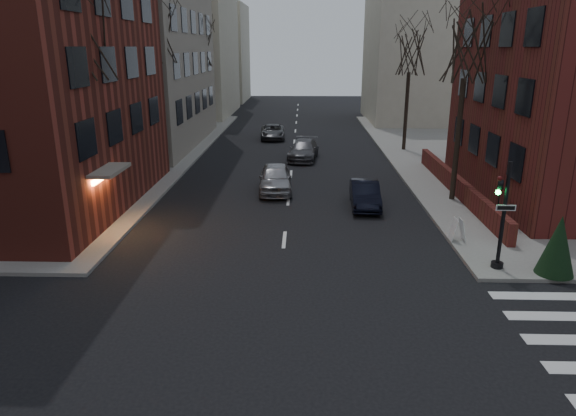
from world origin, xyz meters
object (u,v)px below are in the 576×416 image
object	(u,v)px
tree_right_a	(467,45)
car_lane_gray	(303,150)
parked_sedan	(365,194)
evergreen_shrub	(558,245)
car_lane_far	(273,132)
tree_left_a	(79,34)
sandwich_board	(458,229)
car_lane_silver	(275,178)
traffic_signal	(501,223)
streetlamp_near	(153,112)
tree_left_b	(156,31)
tree_left_c	(199,46)
tree_right_b	(410,52)
streetlamp_far	(211,87)

from	to	relation	value
tree_right_a	car_lane_gray	size ratio (longest dim) A/B	2.01
tree_right_a	parked_sedan	bearing A→B (deg)	-167.52
parked_sedan	evergreen_shrub	distance (m)	10.28
tree_right_a	car_lane_far	distance (m)	23.44
tree_left_a	sandwich_board	bearing A→B (deg)	-7.84
car_lane_silver	evergreen_shrub	size ratio (longest dim) A/B	2.08
traffic_signal	streetlamp_near	world-z (taller)	streetlamp_near
traffic_signal	car_lane_silver	bearing A→B (deg)	128.99
tree_left_b	car_lane_gray	distance (m)	12.91
tree_left_b	tree_left_c	distance (m)	14.03
evergreen_shrub	car_lane_silver	bearing A→B (deg)	133.32
tree_left_c	sandwich_board	world-z (taller)	tree_left_c
streetlamp_near	sandwich_board	size ratio (longest dim) A/B	6.46
tree_left_c	car_lane_far	bearing A→B (deg)	-20.48
tree_left_b	tree_right_b	distance (m)	18.64
parked_sedan	evergreen_shrub	xyz separation A→B (m)	(5.85, -8.44, 0.58)
tree_left_a	car_lane_far	distance (m)	25.65
streetlamp_far	sandwich_board	bearing A→B (deg)	-62.84
tree_right_a	tree_right_b	world-z (taller)	tree_right_a
streetlamp_near	car_lane_gray	world-z (taller)	streetlamp_near
tree_right_a	sandwich_board	distance (m)	9.78
car_lane_gray	sandwich_board	xyz separation A→B (m)	(6.50, -16.86, -0.06)
tree_right_b	traffic_signal	bearing A→B (deg)	-92.15
tree_left_c	streetlamp_near	distance (m)	18.40
car_lane_silver	sandwich_board	world-z (taller)	car_lane_silver
tree_right_b	streetlamp_far	bearing A→B (deg)	149.53
tree_left_a	parked_sedan	bearing A→B (deg)	12.93
streetlamp_far	car_lane_far	distance (m)	8.50
tree_right_b	tree_left_a	bearing A→B (deg)	-134.36
parked_sedan	sandwich_board	distance (m)	6.12
tree_left_a	tree_right_b	size ratio (longest dim) A/B	1.12
streetlamp_near	car_lane_far	size ratio (longest dim) A/B	1.38
tree_left_a	tree_left_b	world-z (taller)	tree_left_b
tree_left_b	tree_left_c	world-z (taller)	tree_left_b
tree_left_b	car_lane_gray	world-z (taller)	tree_left_b
tree_left_a	tree_left_c	distance (m)	26.00
parked_sedan	sandwich_board	size ratio (longest dim) A/B	4.17
traffic_signal	tree_left_b	distance (m)	24.87
streetlamp_far	car_lane_far	bearing A→B (deg)	-36.18
tree_left_c	parked_sedan	xyz separation A→B (m)	(12.80, -23.06, -7.36)
tree_left_a	car_lane_silver	size ratio (longest dim) A/B	2.25
tree_left_c	car_lane_silver	world-z (taller)	tree_left_c
tree_left_c	parked_sedan	world-z (taller)	tree_left_c
tree_right_b	streetlamp_near	bearing A→B (deg)	-149.53
streetlamp_far	sandwich_board	world-z (taller)	streetlamp_far
traffic_signal	tree_right_b	xyz separation A→B (m)	(0.86, 23.01, 5.68)
tree_left_a	evergreen_shrub	size ratio (longest dim) A/B	4.66
tree_right_b	car_lane_silver	world-z (taller)	tree_right_b
tree_left_a	tree_left_b	bearing A→B (deg)	90.00
tree_right_b	evergreen_shrub	distance (m)	24.36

